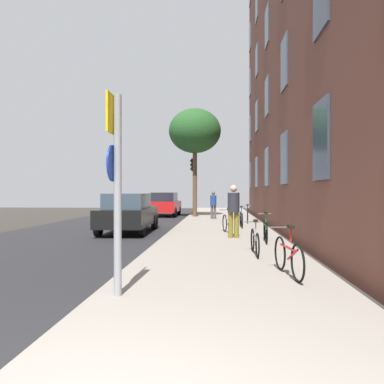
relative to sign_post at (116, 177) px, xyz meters
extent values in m
plane|color=#332D28|center=(-1.79, 11.54, -1.94)|extent=(41.80, 41.80, 0.00)
cube|color=#232326|center=(-3.89, 11.54, -1.94)|extent=(7.00, 38.00, 0.01)
cube|color=gray|center=(1.71, 11.54, -1.88)|extent=(4.20, 38.00, 0.12)
cube|color=#2D3847|center=(4.03, 3.54, 1.01)|extent=(0.06, 1.30, 1.93)
cube|color=#2D3847|center=(4.03, 8.54, 1.01)|extent=(0.06, 1.30, 1.93)
cube|color=#2D3847|center=(4.03, 13.54, 1.01)|extent=(0.06, 1.30, 1.93)
cube|color=#2D3847|center=(4.03, 18.54, 1.01)|extent=(0.06, 1.30, 1.93)
cube|color=#2D3847|center=(4.03, 23.54, 1.01)|extent=(0.06, 1.30, 1.93)
cube|color=#2D3847|center=(4.03, 8.54, 4.56)|extent=(0.06, 1.30, 1.93)
cube|color=#2D3847|center=(4.03, 13.54, 4.56)|extent=(0.06, 1.30, 1.93)
cube|color=#2D3847|center=(4.03, 18.54, 4.56)|extent=(0.06, 1.30, 1.93)
cube|color=#2D3847|center=(4.03, 23.54, 4.56)|extent=(0.06, 1.30, 1.93)
cube|color=#2D3847|center=(4.03, 13.54, 8.11)|extent=(0.06, 1.30, 1.93)
cube|color=#2D3847|center=(4.03, 18.54, 8.11)|extent=(0.06, 1.30, 1.93)
cube|color=#2D3847|center=(4.03, 23.54, 8.11)|extent=(0.06, 1.30, 1.93)
cube|color=#2D3847|center=(4.03, 18.54, 11.66)|extent=(0.06, 1.30, 1.93)
cube|color=#2D3847|center=(4.03, 23.54, 11.66)|extent=(0.06, 1.30, 1.93)
cylinder|color=gray|center=(0.02, 0.00, -0.28)|extent=(0.12, 0.12, 3.09)
cube|color=yellow|center=(-0.06, 0.00, 0.96)|extent=(0.03, 0.60, 0.60)
cylinder|color=#14339E|center=(-0.06, 0.00, 0.21)|extent=(0.03, 0.56, 0.56)
cylinder|color=black|center=(0.14, 18.32, 0.05)|extent=(0.12, 0.12, 3.75)
cube|color=black|center=(-0.04, 18.32, 1.47)|extent=(0.20, 0.24, 0.80)
sphere|color=#4B0707|center=(-0.15, 18.32, 1.73)|extent=(0.16, 0.16, 0.16)
sphere|color=#523707|center=(-0.15, 18.32, 1.47)|extent=(0.16, 0.16, 0.16)
sphere|color=green|center=(-0.15, 18.32, 1.21)|extent=(0.16, 0.16, 0.16)
cylinder|color=brown|center=(0.10, 18.09, 0.39)|extent=(0.28, 0.28, 4.44)
ellipsoid|color=#235123|center=(0.10, 18.09, 3.60)|extent=(3.30, 3.30, 2.80)
torus|color=black|center=(2.82, 2.06, -1.48)|extent=(0.13, 0.69, 0.69)
torus|color=black|center=(2.96, 1.02, -1.48)|extent=(0.13, 0.69, 0.69)
cylinder|color=#B21E1E|center=(2.89, 1.54, -1.29)|extent=(0.16, 0.89, 0.04)
cylinder|color=#B21E1E|center=(2.93, 1.28, -1.38)|extent=(0.11, 0.54, 0.29)
cylinder|color=#B21E1E|center=(2.91, 1.38, -1.03)|extent=(0.04, 0.04, 0.28)
cube|color=black|center=(2.91, 1.38, -0.87)|extent=(0.10, 0.24, 0.06)
cylinder|color=#4C4C4C|center=(2.82, 2.06, -0.95)|extent=(0.42, 0.08, 0.03)
torus|color=black|center=(2.49, 4.47, -1.52)|extent=(0.05, 0.61, 0.61)
torus|color=black|center=(2.51, 3.41, -1.52)|extent=(0.05, 0.61, 0.61)
cylinder|color=#99999E|center=(2.50, 3.94, -1.35)|extent=(0.06, 0.90, 0.04)
cylinder|color=#99999E|center=(2.51, 3.68, -1.43)|extent=(0.06, 0.54, 0.29)
cylinder|color=#99999E|center=(2.50, 3.78, -1.12)|extent=(0.04, 0.04, 0.28)
cube|color=black|center=(2.50, 3.78, -0.96)|extent=(0.10, 0.24, 0.06)
cylinder|color=#4C4C4C|center=(2.49, 4.47, -1.04)|extent=(0.42, 0.04, 0.03)
torus|color=black|center=(3.10, 6.88, -1.49)|extent=(0.08, 0.68, 0.68)
torus|color=black|center=(3.03, 5.80, -1.49)|extent=(0.08, 0.68, 0.68)
cylinder|color=#267233|center=(3.07, 6.34, -1.30)|extent=(0.10, 0.92, 0.04)
cylinder|color=#267233|center=(3.05, 6.07, -1.39)|extent=(0.08, 0.55, 0.30)
cylinder|color=#267233|center=(3.06, 6.18, -1.05)|extent=(0.04, 0.04, 0.28)
cube|color=black|center=(3.06, 6.18, -0.89)|extent=(0.10, 0.24, 0.06)
cylinder|color=#4C4C4C|center=(3.10, 6.88, -0.97)|extent=(0.42, 0.06, 0.03)
torus|color=black|center=(1.83, 9.22, -1.48)|extent=(0.18, 0.68, 0.69)
torus|color=black|center=(2.02, 8.25, -1.48)|extent=(0.18, 0.68, 0.69)
cylinder|color=#99999E|center=(1.93, 8.74, -1.29)|extent=(0.21, 0.83, 0.04)
cylinder|color=#99999E|center=(1.98, 8.50, -1.38)|extent=(0.14, 0.51, 0.28)
cylinder|color=#99999E|center=(1.96, 8.59, -1.04)|extent=(0.04, 0.04, 0.28)
cube|color=black|center=(1.96, 8.59, -0.88)|extent=(0.10, 0.24, 0.06)
cylinder|color=#4C4C4C|center=(1.83, 9.22, -0.96)|extent=(0.42, 0.11, 0.03)
torus|color=black|center=(2.59, 11.65, -1.49)|extent=(0.05, 0.67, 0.67)
torus|color=black|center=(2.60, 10.63, -1.49)|extent=(0.05, 0.67, 0.67)
cylinder|color=#194C99|center=(2.59, 11.14, -1.31)|extent=(0.06, 0.86, 0.04)
cylinder|color=#194C99|center=(2.60, 10.89, -1.39)|extent=(0.05, 0.52, 0.28)
cylinder|color=#194C99|center=(2.60, 10.99, -1.06)|extent=(0.04, 0.04, 0.28)
cube|color=black|center=(2.60, 10.99, -0.90)|extent=(0.10, 0.24, 0.06)
cylinder|color=#4C4C4C|center=(2.59, 11.65, -0.98)|extent=(0.42, 0.04, 0.03)
torus|color=black|center=(3.10, 14.03, -1.50)|extent=(0.08, 0.66, 0.66)
torus|color=black|center=(3.03, 13.05, -1.50)|extent=(0.08, 0.66, 0.66)
cylinder|color=black|center=(3.06, 13.54, -1.32)|extent=(0.10, 0.84, 0.04)
cylinder|color=black|center=(3.05, 13.29, -1.40)|extent=(0.08, 0.51, 0.27)
cylinder|color=black|center=(3.06, 13.39, -1.07)|extent=(0.04, 0.04, 0.28)
cube|color=black|center=(3.06, 13.39, -0.91)|extent=(0.10, 0.24, 0.06)
cylinder|color=#4C4C4C|center=(3.10, 14.03, -0.99)|extent=(0.42, 0.06, 0.03)
cylinder|color=olive|center=(2.00, 7.27, -1.38)|extent=(0.17, 0.17, 0.89)
cylinder|color=olive|center=(2.20, 7.27, -1.38)|extent=(0.17, 0.17, 0.89)
cylinder|color=#26262D|center=(2.10, 7.27, -0.61)|extent=(0.56, 0.56, 0.66)
sphere|color=tan|center=(2.10, 7.27, -0.13)|extent=(0.24, 0.24, 0.24)
cylinder|color=#4C4742|center=(1.21, 16.12, -1.43)|extent=(0.15, 0.15, 0.78)
cylinder|color=#4C4742|center=(1.38, 16.12, -1.43)|extent=(0.15, 0.15, 0.78)
cylinder|color=navy|center=(1.29, 16.12, -0.75)|extent=(0.49, 0.49, 0.59)
sphere|color=brown|center=(1.29, 16.12, -0.33)|extent=(0.21, 0.21, 0.21)
cube|color=black|center=(-2.14, 9.71, -1.26)|extent=(1.95, 4.48, 0.70)
cube|color=#384756|center=(-2.14, 9.49, -0.61)|extent=(1.60, 2.52, 0.60)
cylinder|color=black|center=(-2.98, 11.13, -1.61)|extent=(0.22, 0.64, 0.64)
cylinder|color=black|center=(-1.30, 11.13, -1.61)|extent=(0.22, 0.64, 0.64)
cylinder|color=black|center=(-2.98, 8.29, -1.61)|extent=(0.22, 0.64, 0.64)
cylinder|color=black|center=(-1.30, 8.29, -1.61)|extent=(0.22, 0.64, 0.64)
cube|color=red|center=(-2.09, 19.97, -1.26)|extent=(1.88, 4.07, 0.70)
cube|color=#1E232D|center=(-2.09, 19.77, -0.61)|extent=(1.56, 2.28, 0.60)
cylinder|color=black|center=(-2.92, 21.26, -1.61)|extent=(0.22, 0.64, 0.64)
cylinder|color=black|center=(-1.26, 21.26, -1.61)|extent=(0.22, 0.64, 0.64)
cylinder|color=black|center=(-2.92, 18.67, -1.61)|extent=(0.22, 0.64, 0.64)
cylinder|color=black|center=(-1.26, 18.67, -1.61)|extent=(0.22, 0.64, 0.64)
camera|label=1|loc=(1.57, -5.68, -0.22)|focal=35.16mm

